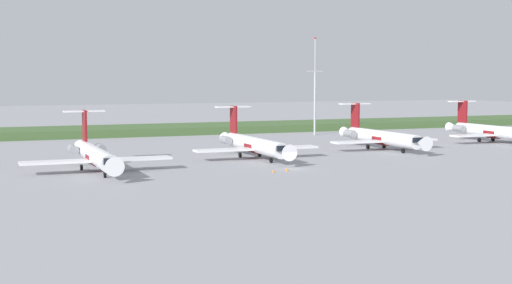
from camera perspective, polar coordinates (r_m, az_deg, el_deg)
ground_plane at (r=142.94m, az=-2.29°, el=-0.69°), size 500.00×500.00×0.00m
grass_berm at (r=188.69m, az=-7.19°, el=0.99°), size 320.00×20.00×1.93m
regional_jet_second at (r=114.41m, az=-12.54°, el=-0.99°), size 22.81×31.00×9.00m
regional_jet_third at (r=129.55m, az=-0.20°, el=-0.16°), size 22.81×31.00×9.00m
regional_jet_fourth at (r=147.39m, az=9.82°, el=0.41°), size 22.81×31.00×9.00m
regional_jet_fifth at (r=169.34m, az=18.09°, el=0.83°), size 22.81×31.00×9.00m
antenna_mast at (r=181.52m, az=4.66°, el=3.74°), size 4.40×0.50×24.43m
safety_cone_front_marker at (r=110.40m, az=1.39°, el=-2.27°), size 0.44×0.44×0.55m
safety_cone_mid_marker at (r=112.03m, az=2.46°, el=-2.16°), size 0.44×0.44×0.55m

